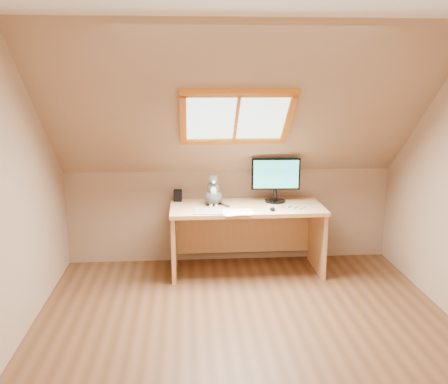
{
  "coord_description": "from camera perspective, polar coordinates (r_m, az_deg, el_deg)",
  "views": [
    {
      "loc": [
        -0.45,
        -3.48,
        2.0
      ],
      "look_at": [
        -0.12,
        1.0,
        0.94
      ],
      "focal_mm": 40.0,
      "sensor_mm": 36.0,
      "label": 1
    }
  ],
  "objects": [
    {
      "name": "graphics_tablet",
      "position": [
        4.82,
        -1.77,
        -2.27
      ],
      "size": [
        0.29,
        0.22,
        0.01
      ],
      "primitive_type": "cube",
      "rotation": [
        0.0,
        0.0,
        -0.08
      ],
      "color": "#B2B2B7",
      "rests_on": "desk"
    },
    {
      "name": "ground",
      "position": [
        4.04,
        2.82,
        -16.45
      ],
      "size": [
        3.5,
        3.5,
        0.0
      ],
      "primitive_type": "plane",
      "color": "brown",
      "rests_on": "ground"
    },
    {
      "name": "cables",
      "position": [
        5.01,
        6.85,
        -1.79
      ],
      "size": [
        0.51,
        0.26,
        0.01
      ],
      "color": "silver",
      "rests_on": "desk"
    },
    {
      "name": "room_shell",
      "position": [
        3.46,
        3.28,
        3.76
      ],
      "size": [
        3.52,
        3.52,
        2.41
      ],
      "color": "#A28261",
      "rests_on": "ground"
    },
    {
      "name": "desk_speaker",
      "position": [
        5.26,
        -5.3,
        -0.39
      ],
      "size": [
        0.09,
        0.09,
        0.12
      ],
      "primitive_type": "cube",
      "rotation": [
        0.0,
        0.0,
        -0.1
      ],
      "color": "black",
      "rests_on": "desk"
    },
    {
      "name": "papers",
      "position": [
        4.8,
        1.68,
        -2.37
      ],
      "size": [
        0.33,
        0.27,
        0.0
      ],
      "color": "white",
      "rests_on": "desk"
    },
    {
      "name": "monitor",
      "position": [
        5.18,
        5.93,
        1.72
      ],
      "size": [
        0.5,
        0.21,
        0.46
      ],
      "color": "black",
      "rests_on": "desk"
    },
    {
      "name": "cat",
      "position": [
        5.06,
        -1.24,
        -0.14
      ],
      "size": [
        0.19,
        0.23,
        0.34
      ],
      "color": "#484240",
      "rests_on": "desk"
    },
    {
      "name": "mouse",
      "position": [
        4.9,
        5.56,
        -1.96
      ],
      "size": [
        0.07,
        0.1,
        0.03
      ],
      "primitive_type": "ellipsoid",
      "rotation": [
        0.0,
        0.0,
        -0.22
      ],
      "color": "black",
      "rests_on": "desk"
    },
    {
      "name": "desk",
      "position": [
        5.19,
        2.5,
        -3.72
      ],
      "size": [
        1.55,
        0.68,
        0.71
      ],
      "color": "#E3AD6B",
      "rests_on": "ground"
    }
  ]
}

